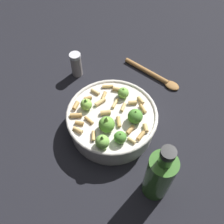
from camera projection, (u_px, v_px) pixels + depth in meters
ground_plane at (112, 127)px, 0.75m from camera, size 2.40×2.40×0.00m
cooking_pan at (112, 120)px, 0.71m from camera, size 0.26×0.26×0.12m
pepper_shaker at (76, 64)px, 0.84m from camera, size 0.04×0.04×0.09m
olive_oil_bottle at (159, 176)px, 0.57m from camera, size 0.06×0.06×0.21m
wooden_spoon at (155, 76)px, 0.86m from camera, size 0.20×0.13×0.02m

